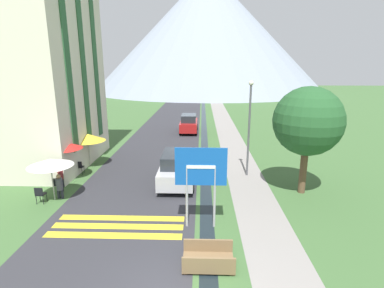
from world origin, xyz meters
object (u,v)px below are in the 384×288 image
(cafe_chair_near_left, at_px, (57,184))
(tree_by_path, at_px, (308,122))
(hotel_building, at_px, (38,64))
(cafe_umbrella_front_white, at_px, (50,162))
(cafe_chair_nearest, at_px, (40,194))
(cafe_chair_far_left, at_px, (79,166))
(person_seated_near, at_px, (59,185))
(cafe_umbrella_rear_yellow, at_px, (88,137))
(footbridge, at_px, (208,260))
(streetlamp, at_px, (249,121))
(parked_car_near, at_px, (177,167))
(person_seated_far, at_px, (61,175))
(cafe_umbrella_middle_red, at_px, (65,145))
(road_sign, at_px, (201,174))
(parked_car_far, at_px, (189,123))

(cafe_chair_near_left, distance_m, tree_by_path, 13.18)
(hotel_building, bearing_deg, cafe_umbrella_front_white, -61.85)
(cafe_chair_near_left, bearing_deg, cafe_chair_nearest, -114.43)
(cafe_chair_far_left, relative_size, person_seated_near, 0.67)
(hotel_building, bearing_deg, cafe_umbrella_rear_yellow, -8.92)
(hotel_building, xyz_separation_m, footbridge, (10.59, -10.55, -6.37))
(hotel_building, relative_size, streetlamp, 2.17)
(footbridge, height_order, parked_car_near, parked_car_near)
(person_seated_far, bearing_deg, hotel_building, 123.31)
(footbridge, bearing_deg, cafe_chair_nearest, 151.16)
(cafe_umbrella_front_white, distance_m, cafe_umbrella_middle_red, 2.76)
(hotel_building, xyz_separation_m, streetlamp, (13.12, -1.89, -3.28))
(streetlamp, bearing_deg, person_seated_near, -159.72)
(cafe_chair_nearest, distance_m, person_seated_far, 2.12)
(person_seated_near, bearing_deg, cafe_chair_near_left, 124.35)
(hotel_building, relative_size, person_seated_near, 9.65)
(footbridge, height_order, person_seated_far, person_seated_far)
(road_sign, xyz_separation_m, footbridge, (0.27, -2.52, -2.07))
(cafe_umbrella_middle_red, bearing_deg, tree_by_path, -6.16)
(footbridge, xyz_separation_m, parked_car_near, (-1.60, 7.30, 0.69))
(hotel_building, relative_size, parked_car_far, 3.03)
(footbridge, xyz_separation_m, cafe_chair_nearest, (-8.00, 4.40, 0.29))
(footbridge, bearing_deg, parked_car_far, 94.25)
(cafe_chair_near_left, bearing_deg, cafe_umbrella_middle_red, 86.40)
(cafe_umbrella_front_white, height_order, cafe_umbrella_rear_yellow, cafe_umbrella_rear_yellow)
(hotel_building, xyz_separation_m, person_seated_far, (2.65, -4.03, -5.93))
(cafe_umbrella_rear_yellow, relative_size, tree_by_path, 0.41)
(footbridge, height_order, streetlamp, streetlamp)
(footbridge, xyz_separation_m, cafe_chair_far_left, (-7.71, 8.46, 0.29))
(cafe_umbrella_front_white, bearing_deg, cafe_chair_nearest, -133.17)
(cafe_chair_far_left, xyz_separation_m, cafe_umbrella_front_white, (0.15, -3.59, 1.42))
(cafe_umbrella_front_white, bearing_deg, cafe_chair_near_left, 103.29)
(parked_car_near, height_order, cafe_umbrella_front_white, cafe_umbrella_front_white)
(cafe_chair_far_left, bearing_deg, footbridge, -56.79)
(streetlamp, bearing_deg, cafe_umbrella_middle_red, -174.20)
(person_seated_far, relative_size, tree_by_path, 0.22)
(parked_car_far, xyz_separation_m, cafe_chair_nearest, (-6.46, -16.37, -0.40))
(road_sign, distance_m, streetlamp, 6.83)
(footbridge, relative_size, tree_by_path, 0.31)
(road_sign, bearing_deg, hotel_building, 142.11)
(road_sign, relative_size, cafe_chair_near_left, 3.98)
(cafe_umbrella_front_white, height_order, streetlamp, streetlamp)
(cafe_umbrella_middle_red, distance_m, streetlamp, 10.69)
(cafe_umbrella_front_white, relative_size, tree_by_path, 0.39)
(person_seated_near, relative_size, tree_by_path, 0.23)
(cafe_chair_far_left, distance_m, cafe_umbrella_rear_yellow, 2.17)
(road_sign, height_order, cafe_umbrella_middle_red, road_sign)
(footbridge, bearing_deg, hotel_building, 135.12)
(cafe_chair_near_left, bearing_deg, hotel_building, 107.85)
(cafe_chair_far_left, xyz_separation_m, tree_by_path, (12.74, -2.29, 3.27))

